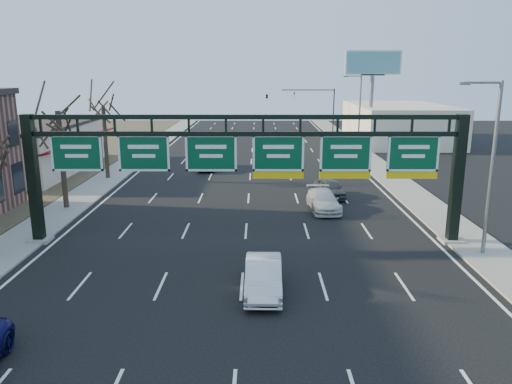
{
  "coord_description": "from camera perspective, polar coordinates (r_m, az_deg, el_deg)",
  "views": [
    {
      "loc": [
        0.73,
        -18.88,
        9.43
      ],
      "look_at": [
        0.62,
        6.82,
        3.2
      ],
      "focal_mm": 35.0,
      "sensor_mm": 36.0,
      "label": 1
    }
  ],
  "objects": [
    {
      "name": "ground",
      "position": [
        21.12,
        -1.81,
        -12.9
      ],
      "size": [
        160.0,
        160.0,
        0.0
      ],
      "primitive_type": "plane",
      "color": "black",
      "rests_on": "ground"
    },
    {
      "name": "sidewalk_left",
      "position": [
        42.22,
        -18.45,
        0.09
      ],
      "size": [
        3.0,
        120.0,
        0.12
      ],
      "primitive_type": "cube",
      "color": "gray",
      "rests_on": "ground"
    },
    {
      "name": "sidewalk_right",
      "position": [
        41.78,
        17.03,
        0.05
      ],
      "size": [
        3.0,
        120.0,
        0.12
      ],
      "primitive_type": "cube",
      "color": "gray",
      "rests_on": "ground"
    },
    {
      "name": "lane_markings",
      "position": [
        40.01,
        -0.81,
        0.0
      ],
      "size": [
        21.6,
        120.0,
        0.01
      ],
      "primitive_type": "cube",
      "color": "white",
      "rests_on": "ground"
    },
    {
      "name": "sign_gantry",
      "position": [
        27.31,
        -0.96,
        3.5
      ],
      "size": [
        24.6,
        1.2,
        7.2
      ],
      "color": "black",
      "rests_on": "ground"
    },
    {
      "name": "cream_strip",
      "position": [
        53.25,
        -24.5,
        4.77
      ],
      "size": [
        10.9,
        18.4,
        4.7
      ],
      "color": "beige",
      "rests_on": "ground"
    },
    {
      "name": "building_right_distant",
      "position": [
        71.86,
        15.94,
        7.57
      ],
      "size": [
        12.0,
        20.0,
        5.0
      ],
      "primitive_type": "cube",
      "color": "beige",
      "rests_on": "ground"
    },
    {
      "name": "tree_mid",
      "position": [
        36.52,
        -21.86,
        10.2
      ],
      "size": [
        3.6,
        3.6,
        9.24
      ],
      "color": "#31281B",
      "rests_on": "sidewalk_left"
    },
    {
      "name": "tree_far",
      "position": [
        45.96,
        -17.18,
        10.61
      ],
      "size": [
        3.6,
        3.6,
        8.86
      ],
      "color": "#31281B",
      "rests_on": "sidewalk_left"
    },
    {
      "name": "streetlight_near",
      "position": [
        27.85,
        25.21,
        3.34
      ],
      "size": [
        2.15,
        0.22,
        9.0
      ],
      "color": "slate",
      "rests_on": "sidewalk_right"
    },
    {
      "name": "streetlight_far",
      "position": [
        60.2,
        11.64,
        9.21
      ],
      "size": [
        2.15,
        0.22,
        9.0
      ],
      "color": "slate",
      "rests_on": "sidewalk_right"
    },
    {
      "name": "billboard_right",
      "position": [
        65.44,
        13.18,
        12.96
      ],
      "size": [
        7.0,
        0.5,
        12.0
      ],
      "color": "slate",
      "rests_on": "ground"
    },
    {
      "name": "traffic_signal_mast",
      "position": [
        74.15,
        4.15,
        10.55
      ],
      "size": [
        10.16,
        0.54,
        7.0
      ],
      "color": "black",
      "rests_on": "ground"
    },
    {
      "name": "car_silver_sedan",
      "position": [
        22.04,
        0.86,
        -9.61
      ],
      "size": [
        1.62,
        4.49,
        1.47
      ],
      "primitive_type": "imported",
      "rotation": [
        0.0,
        0.0,
        -0.01
      ],
      "color": "silver",
      "rests_on": "ground"
    },
    {
      "name": "car_white_wagon",
      "position": [
        34.99,
        7.7,
        -0.97
      ],
      "size": [
        2.23,
        4.85,
        1.37
      ],
      "primitive_type": "imported",
      "rotation": [
        0.0,
        0.0,
        0.06
      ],
      "color": "silver",
      "rests_on": "ground"
    },
    {
      "name": "car_grey_far",
      "position": [
        38.7,
        8.4,
        0.43
      ],
      "size": [
        2.32,
        4.28,
        1.38
      ],
      "primitive_type": "imported",
      "rotation": [
        0.0,
        0.0,
        0.18
      ],
      "color": "#3F4144",
      "rests_on": "ground"
    },
    {
      "name": "car_silver_distant",
      "position": [
        49.62,
        -5.5,
        3.58
      ],
      "size": [
        1.78,
        5.07,
        1.67
      ],
      "primitive_type": "imported",
      "rotation": [
        0.0,
        0.0,
        -0.0
      ],
      "color": "silver",
      "rests_on": "ground"
    }
  ]
}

